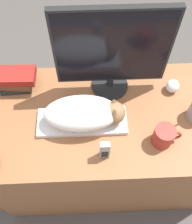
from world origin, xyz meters
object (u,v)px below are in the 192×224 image
keyboard (82,121)px  monitor (112,51)px  book_stack (15,79)px  coffee_mug (164,136)px  phone (105,150)px  baseball (173,86)px  cat (86,113)px

keyboard → monitor: bearing=55.2°
book_stack → keyboard: bearing=-35.1°
coffee_mug → book_stack: 0.80m
keyboard → phone: (0.10, -0.18, 0.05)m
phone → book_stack: size_ratio=0.56×
coffee_mug → baseball: (0.10, 0.29, -0.02)m
keyboard → coffee_mug: (0.38, -0.11, 0.04)m
book_stack → cat: bearing=-33.5°
monitor → cat: bearing=-120.7°
phone → coffee_mug: bearing=12.4°
book_stack → phone: bearing=-43.3°
phone → book_stack: (-0.44, 0.42, -0.00)m
monitor → phone: 0.45m
cat → baseball: cat is taller
cat → coffee_mug: cat is taller
coffee_mug → baseball: 0.31m
keyboard → book_stack: bearing=144.9°
monitor → baseball: 0.40m
coffee_mug → book_stack: bearing=153.6°
monitor → coffee_mug: bearing=-55.8°
coffee_mug → cat: bearing=162.1°
cat → phone: 0.19m
phone → book_stack: 0.61m
monitor → baseball: size_ratio=7.68×
keyboard → cat: (0.02, 0.00, 0.08)m
coffee_mug → book_stack: book_stack is taller
monitor → coffee_mug: 0.45m
coffee_mug → monitor: bearing=124.2°
keyboard → book_stack: 0.42m
baseball → monitor: bearing=173.4°
cat → phone: (0.08, -0.18, -0.03)m
cat → baseball: (0.46, 0.18, -0.06)m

